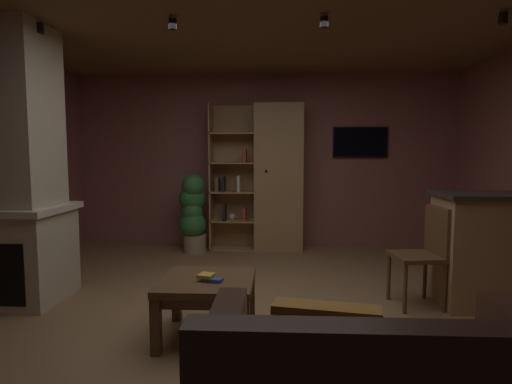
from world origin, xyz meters
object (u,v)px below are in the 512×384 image
(dining_chair, at_px, (425,249))
(wall_mounted_tv, at_px, (360,142))
(coffee_table, at_px, (207,290))
(bookshelf_cabinet, at_px, (272,178))
(potted_floor_plant, at_px, (193,211))
(stone_fireplace, at_px, (14,179))
(table_book_0, at_px, (213,280))
(table_book_1, at_px, (206,275))

(dining_chair, xyz_separation_m, wall_mounted_tv, (-0.16, 2.42, 1.03))
(dining_chair, height_order, wall_mounted_tv, wall_mounted_tv)
(coffee_table, xyz_separation_m, dining_chair, (1.88, 0.78, 0.16))
(bookshelf_cabinet, bearing_deg, potted_floor_plant, -166.11)
(stone_fireplace, relative_size, coffee_table, 3.68)
(dining_chair, relative_size, potted_floor_plant, 0.83)
(bookshelf_cabinet, xyz_separation_m, potted_floor_plant, (-1.11, -0.27, -0.45))
(coffee_table, xyz_separation_m, table_book_0, (0.06, -0.07, 0.10))
(coffee_table, height_order, table_book_1, table_book_1)
(stone_fireplace, xyz_separation_m, bookshelf_cabinet, (2.37, 2.28, -0.12))
(stone_fireplace, bearing_deg, coffee_table, -20.11)
(wall_mounted_tv, bearing_deg, table_book_1, -117.96)
(bookshelf_cabinet, distance_m, coffee_table, 3.09)
(potted_floor_plant, xyz_separation_m, wall_mounted_tv, (2.39, 0.49, 0.98))
(stone_fireplace, height_order, table_book_0, stone_fireplace)
(bookshelf_cabinet, bearing_deg, coffee_table, -98.40)
(stone_fireplace, height_order, potted_floor_plant, stone_fireplace)
(table_book_1, height_order, potted_floor_plant, potted_floor_plant)
(bookshelf_cabinet, xyz_separation_m, table_book_1, (-0.44, -3.03, -0.54))
(coffee_table, height_order, potted_floor_plant, potted_floor_plant)
(wall_mounted_tv, bearing_deg, table_book_0, -117.06)
(stone_fireplace, height_order, table_book_1, stone_fireplace)
(bookshelf_cabinet, distance_m, dining_chair, 2.68)
(coffee_table, bearing_deg, table_book_1, -85.74)
(table_book_0, distance_m, dining_chair, 2.01)
(bookshelf_cabinet, bearing_deg, dining_chair, -56.92)
(table_book_1, distance_m, dining_chair, 2.05)
(table_book_1, relative_size, wall_mounted_tv, 0.14)
(coffee_table, relative_size, potted_floor_plant, 0.63)
(bookshelf_cabinet, height_order, potted_floor_plant, bookshelf_cabinet)
(dining_chair, bearing_deg, table_book_1, -156.30)
(coffee_table, xyz_separation_m, table_book_1, (0.00, -0.04, 0.12))
(dining_chair, height_order, potted_floor_plant, potted_floor_plant)
(table_book_1, bearing_deg, coffee_table, 94.26)
(table_book_1, bearing_deg, dining_chair, 23.70)
(coffee_table, height_order, wall_mounted_tv, wall_mounted_tv)
(wall_mounted_tv, bearing_deg, potted_floor_plant, -168.54)
(potted_floor_plant, bearing_deg, bookshelf_cabinet, 13.89)
(coffee_table, relative_size, dining_chair, 0.76)
(table_book_0, height_order, dining_chair, dining_chair)
(coffee_table, distance_m, dining_chair, 2.04)
(dining_chair, bearing_deg, stone_fireplace, -178.92)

